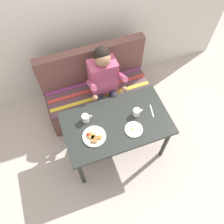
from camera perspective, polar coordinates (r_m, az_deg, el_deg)
ground_plane at (r=3.27m, az=0.91°, el=-8.76°), size 8.00×8.00×0.00m
back_wall at (r=3.02m, az=-7.94°, el=23.38°), size 4.40×0.10×2.60m
table at (r=2.68m, az=1.10°, el=-3.37°), size 1.20×0.70×0.73m
couch at (r=3.35m, az=-3.62°, el=4.92°), size 1.44×0.56×1.00m
person at (r=2.93m, az=-1.75°, el=7.49°), size 0.45×0.61×1.21m
plate_breakfast at (r=2.52m, az=-4.42°, el=-5.97°), size 0.25×0.25×0.05m
plate_eggs at (r=2.57m, az=5.32°, el=-4.24°), size 0.20×0.20×0.04m
coffee_mug at (r=2.60m, az=-6.43°, el=-1.47°), size 0.12×0.08×0.10m
coffee_mug_second at (r=2.64m, az=6.07°, el=-0.00°), size 0.12×0.08×0.09m
fork at (r=2.72m, az=9.69°, el=0.27°), size 0.05×0.17×0.00m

